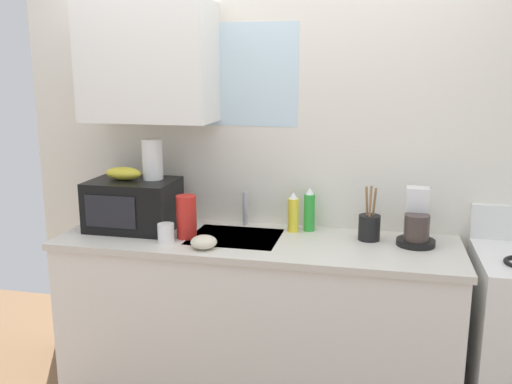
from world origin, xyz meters
TOP-DOWN VIEW (x-y plane):
  - kitchen_wall_assembly at (-0.10, 0.32)m, footprint 2.83×0.42m
  - counter_unit at (-0.00, 0.00)m, footprint 2.06×0.63m
  - sink_faucet at (-0.12, 0.24)m, footprint 0.03×0.03m
  - microwave at (-0.70, 0.05)m, footprint 0.46×0.35m
  - banana_bunch at (-0.75, 0.05)m, footprint 0.20×0.11m
  - paper_towel_roll at (-0.60, 0.10)m, footprint 0.11×0.11m
  - coffee_maker at (0.80, 0.11)m, footprint 0.19×0.21m
  - dish_soap_bottle_yellow at (0.16, 0.18)m, footprint 0.06×0.06m
  - dish_soap_bottle_green at (0.25, 0.22)m, footprint 0.06×0.06m
  - cereal_canister at (-0.36, -0.05)m, footprint 0.10×0.10m
  - mug_white at (-0.44, -0.14)m, footprint 0.08×0.08m
  - utensil_crock at (0.57, 0.12)m, footprint 0.11×0.11m
  - small_bowl at (-0.22, -0.20)m, footprint 0.13×0.13m

SIDE VIEW (x-z plane):
  - counter_unit at x=0.00m, z-range 0.01..0.91m
  - small_bowl at x=-0.22m, z-range 0.90..0.96m
  - mug_white at x=-0.44m, z-range 0.90..0.99m
  - utensil_crock at x=0.57m, z-range 0.83..1.11m
  - sink_faucet at x=-0.12m, z-range 0.90..1.09m
  - dish_soap_bottle_yellow at x=0.16m, z-range 0.89..1.11m
  - coffee_maker at x=0.80m, z-range 0.86..1.14m
  - dish_soap_bottle_green at x=0.25m, z-range 0.89..1.13m
  - cereal_canister at x=-0.36m, z-range 0.90..1.12m
  - microwave at x=-0.70m, z-range 0.90..1.17m
  - banana_bunch at x=-0.75m, z-range 1.17..1.24m
  - paper_towel_roll at x=-0.60m, z-range 1.17..1.39m
  - kitchen_wall_assembly at x=-0.10m, z-range 0.09..2.59m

